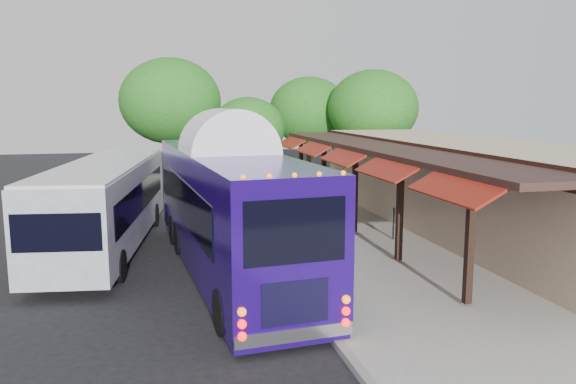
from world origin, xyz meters
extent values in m
plane|color=black|center=(0.00, 0.00, 0.00)|extent=(90.00, 90.00, 0.00)
cube|color=#9E9B93|center=(5.00, 4.00, 0.07)|extent=(10.00, 40.00, 0.15)
cube|color=gray|center=(0.05, 4.00, 0.07)|extent=(0.20, 40.00, 0.16)
cube|color=tan|center=(8.50, 4.00, 1.80)|extent=(5.00, 20.00, 3.60)
cube|color=black|center=(5.98, 4.00, 3.30)|extent=(0.06, 20.00, 0.60)
cube|color=#331E19|center=(4.90, 4.00, 3.40)|extent=(2.60, 20.00, 0.18)
cube|color=black|center=(3.78, -4.00, 1.80)|extent=(0.18, 0.18, 3.16)
cube|color=maroon|center=(3.35, -4.00, 3.15)|extent=(1.00, 3.20, 0.57)
cube|color=black|center=(3.78, 0.00, 1.80)|extent=(0.18, 0.18, 3.16)
cube|color=maroon|center=(3.35, 0.00, 3.15)|extent=(1.00, 3.20, 0.57)
cube|color=black|center=(3.78, 4.00, 1.80)|extent=(0.18, 0.18, 3.16)
cube|color=maroon|center=(3.35, 4.00, 3.15)|extent=(1.00, 3.20, 0.57)
cube|color=black|center=(3.78, 8.00, 1.80)|extent=(0.18, 0.18, 3.16)
cube|color=maroon|center=(3.35, 8.00, 3.15)|extent=(1.00, 3.20, 0.57)
cube|color=black|center=(3.78, 12.00, 1.80)|extent=(0.18, 0.18, 3.16)
cube|color=maroon|center=(3.35, 12.00, 3.15)|extent=(1.00, 3.20, 0.57)
sphere|color=#195C8D|center=(4.20, -2.00, 2.88)|extent=(0.26, 0.26, 0.26)
sphere|color=#195C8D|center=(4.20, 3.00, 2.88)|extent=(0.26, 0.26, 0.26)
sphere|color=#195C8D|center=(4.20, 8.00, 2.88)|extent=(0.26, 0.26, 0.26)
cube|color=#1E0861|center=(-1.45, 0.74, 2.06)|extent=(3.63, 12.37, 3.20)
cube|color=#1E0861|center=(-1.45, 0.74, 0.30)|extent=(3.57, 12.25, 0.36)
ellipsoid|color=white|center=(-1.45, 0.74, 3.64)|extent=(3.61, 12.13, 0.57)
cube|color=black|center=(-1.45, -5.37, 2.59)|extent=(2.12, 0.21, 1.32)
cube|color=silver|center=(-1.45, -5.30, 0.43)|extent=(2.55, 0.40, 0.28)
sphere|color=#FF0C0C|center=(-2.56, -5.39, 0.69)|extent=(0.18, 0.18, 0.18)
sphere|color=#FF0C0C|center=(-0.34, -5.39, 0.69)|extent=(0.18, 0.18, 0.18)
cylinder|color=black|center=(-2.62, -3.90, 0.53)|extent=(0.39, 1.08, 1.06)
cylinder|color=black|center=(-0.28, -3.90, 0.53)|extent=(0.39, 1.08, 1.06)
cylinder|color=black|center=(-2.62, 4.64, 0.53)|extent=(0.39, 1.08, 1.06)
cylinder|color=black|center=(-0.28, 4.64, 0.53)|extent=(0.39, 1.08, 1.06)
cube|color=gray|center=(-5.26, 4.51, 1.66)|extent=(4.01, 11.62, 2.63)
cube|color=black|center=(-6.51, 4.51, 1.88)|extent=(1.36, 9.60, 0.99)
cube|color=black|center=(-4.01, 4.51, 1.88)|extent=(1.36, 9.60, 0.99)
cube|color=silver|center=(-5.26, 4.51, 3.01)|extent=(3.93, 11.39, 0.10)
cylinder|color=black|center=(-6.40, 0.53, 0.48)|extent=(0.40, 0.98, 0.95)
cylinder|color=black|center=(-4.12, 0.53, 0.48)|extent=(0.40, 0.98, 0.95)
cylinder|color=black|center=(-6.40, 7.93, 0.48)|extent=(0.40, 0.98, 0.95)
cylinder|color=black|center=(-4.12, 7.93, 0.48)|extent=(0.40, 0.98, 0.95)
imported|color=black|center=(0.84, -3.01, 1.12)|extent=(0.72, 0.49, 1.94)
imported|color=black|center=(1.00, 8.01, 1.00)|extent=(0.95, 0.81, 1.70)
imported|color=black|center=(0.60, 11.46, 1.07)|extent=(1.09, 0.47, 1.84)
imported|color=black|center=(3.40, 14.00, 1.04)|extent=(1.18, 0.70, 1.78)
cube|color=black|center=(4.86, 2.81, 0.72)|extent=(0.08, 0.08, 1.13)
cube|color=black|center=(4.86, 2.81, 0.97)|extent=(0.24, 0.49, 0.62)
cube|color=white|center=(4.83, 2.81, 0.97)|extent=(0.18, 0.40, 0.51)
cylinder|color=#382314|center=(1.75, 16.30, 1.23)|extent=(0.36, 0.36, 2.46)
ellipsoid|color=#1D5B16|center=(1.75, 16.30, 3.63)|extent=(4.25, 4.25, 3.61)
cylinder|color=#382314|center=(6.64, 20.76, 1.55)|extent=(0.36, 0.36, 3.09)
ellipsoid|color=#1D5B16|center=(6.64, 20.76, 4.57)|extent=(5.34, 5.34, 4.54)
cylinder|color=#382314|center=(9.75, 17.13, 1.62)|extent=(0.36, 0.36, 3.23)
ellipsoid|color=#1D5B16|center=(9.75, 17.13, 4.77)|extent=(5.58, 5.58, 4.74)
cylinder|color=#382314|center=(-2.49, 19.07, 1.76)|extent=(0.36, 0.36, 3.52)
ellipsoid|color=#1D5B16|center=(-2.49, 19.07, 5.20)|extent=(6.08, 6.08, 5.17)
camera|label=1|loc=(-3.59, -15.82, 5.11)|focal=35.00mm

